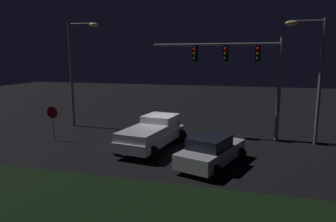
{
  "coord_description": "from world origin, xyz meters",
  "views": [
    {
      "loc": [
        5.0,
        -17.35,
        5.26
      ],
      "look_at": [
        0.37,
        0.06,
        2.07
      ],
      "focal_mm": 32.35,
      "sensor_mm": 36.0,
      "label": 1
    }
  ],
  "objects_px": {
    "traffic_signal_gantry": "(240,63)",
    "car_sedan": "(211,151)",
    "street_lamp_right": "(313,66)",
    "pickup_truck": "(153,131)",
    "street_lamp_left": "(77,62)",
    "stop_sign": "(53,117)"
  },
  "relations": [
    {
      "from": "traffic_signal_gantry",
      "to": "stop_sign",
      "type": "xyz_separation_m",
      "value": [
        -11.35,
        -3.88,
        -3.34
      ]
    },
    {
      "from": "pickup_truck",
      "to": "stop_sign",
      "type": "relative_size",
      "value": 2.53
    },
    {
      "from": "traffic_signal_gantry",
      "to": "car_sedan",
      "type": "bearing_deg",
      "value": -100.45
    },
    {
      "from": "car_sedan",
      "to": "street_lamp_left",
      "type": "relative_size",
      "value": 0.61
    },
    {
      "from": "traffic_signal_gantry",
      "to": "street_lamp_right",
      "type": "relative_size",
      "value": 1.11
    },
    {
      "from": "pickup_truck",
      "to": "street_lamp_left",
      "type": "height_order",
      "value": "street_lamp_left"
    },
    {
      "from": "traffic_signal_gantry",
      "to": "pickup_truck",
      "type": "bearing_deg",
      "value": -141.74
    },
    {
      "from": "car_sedan",
      "to": "street_lamp_left",
      "type": "xyz_separation_m",
      "value": [
        -10.91,
        6.07,
        4.21
      ]
    },
    {
      "from": "traffic_signal_gantry",
      "to": "street_lamp_right",
      "type": "xyz_separation_m",
      "value": [
        4.2,
        -0.48,
        -0.14
      ]
    },
    {
      "from": "traffic_signal_gantry",
      "to": "stop_sign",
      "type": "height_order",
      "value": "traffic_signal_gantry"
    },
    {
      "from": "pickup_truck",
      "to": "traffic_signal_gantry",
      "type": "xyz_separation_m",
      "value": [
        4.72,
        3.72,
        3.9
      ]
    },
    {
      "from": "car_sedan",
      "to": "street_lamp_right",
      "type": "bearing_deg",
      "value": -25.6
    },
    {
      "from": "car_sedan",
      "to": "stop_sign",
      "type": "distance_m",
      "value": 10.49
    },
    {
      "from": "pickup_truck",
      "to": "street_lamp_right",
      "type": "height_order",
      "value": "street_lamp_right"
    },
    {
      "from": "pickup_truck",
      "to": "street_lamp_left",
      "type": "bearing_deg",
      "value": 70.01
    },
    {
      "from": "stop_sign",
      "to": "pickup_truck",
      "type": "bearing_deg",
      "value": 1.35
    },
    {
      "from": "pickup_truck",
      "to": "street_lamp_left",
      "type": "xyz_separation_m",
      "value": [
        -7.26,
        3.99,
        3.96
      ]
    },
    {
      "from": "traffic_signal_gantry",
      "to": "stop_sign",
      "type": "distance_m",
      "value": 12.45
    },
    {
      "from": "car_sedan",
      "to": "pickup_truck",
      "type": "bearing_deg",
      "value": 79.59
    },
    {
      "from": "traffic_signal_gantry",
      "to": "street_lamp_left",
      "type": "relative_size",
      "value": 1.06
    },
    {
      "from": "pickup_truck",
      "to": "stop_sign",
      "type": "distance_m",
      "value": 6.65
    },
    {
      "from": "street_lamp_right",
      "to": "traffic_signal_gantry",
      "type": "bearing_deg",
      "value": 173.49
    }
  ]
}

